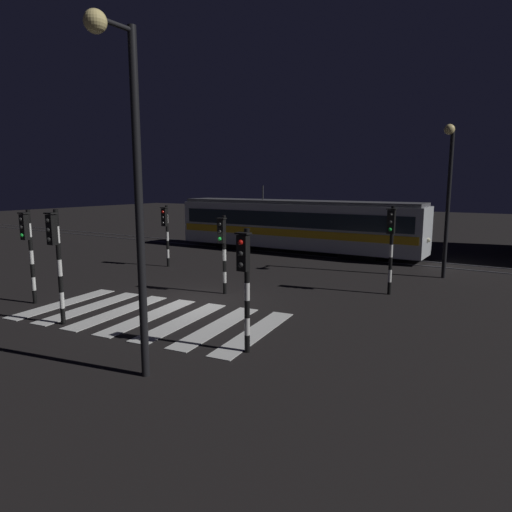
{
  "coord_description": "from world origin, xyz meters",
  "views": [
    {
      "loc": [
        10.53,
        -12.56,
        4.33
      ],
      "look_at": [
        0.97,
        2.84,
        1.4
      ],
      "focal_mm": 31.86,
      "sensor_mm": 36.0,
      "label": 1
    }
  ],
  "objects_px": {
    "street_lamp_trackside_right": "(448,183)",
    "street_lamp_near_kerb": "(129,163)",
    "traffic_light_kerb_mid_left": "(56,250)",
    "traffic_light_corner_far_right": "(391,237)",
    "traffic_light_corner_near_left": "(28,242)",
    "traffic_light_corner_far_left": "(166,227)",
    "traffic_light_corner_near_right": "(245,272)",
    "tram": "(295,225)",
    "traffic_light_median_centre": "(223,243)"
  },
  "relations": [
    {
      "from": "traffic_light_kerb_mid_left",
      "to": "traffic_light_corner_far_right",
      "type": "relative_size",
      "value": 1.03
    },
    {
      "from": "traffic_light_kerb_mid_left",
      "to": "traffic_light_corner_far_left",
      "type": "bearing_deg",
      "value": 113.8
    },
    {
      "from": "traffic_light_corner_far_left",
      "to": "street_lamp_near_kerb",
      "type": "distance_m",
      "value": 14.1
    },
    {
      "from": "traffic_light_corner_far_left",
      "to": "traffic_light_corner_near_right",
      "type": "distance_m",
      "value": 12.9
    },
    {
      "from": "traffic_light_corner_near_right",
      "to": "street_lamp_near_kerb",
      "type": "bearing_deg",
      "value": -114.41
    },
    {
      "from": "traffic_light_corner_far_left",
      "to": "tram",
      "type": "xyz_separation_m",
      "value": [
        3.39,
        7.99,
        -0.35
      ]
    },
    {
      "from": "traffic_light_corner_far_right",
      "to": "street_lamp_near_kerb",
      "type": "relative_size",
      "value": 0.46
    },
    {
      "from": "traffic_light_corner_near_left",
      "to": "street_lamp_trackside_right",
      "type": "bearing_deg",
      "value": 46.48
    },
    {
      "from": "traffic_light_corner_far_right",
      "to": "traffic_light_corner_far_left",
      "type": "bearing_deg",
      "value": -179.52
    },
    {
      "from": "traffic_light_kerb_mid_left",
      "to": "tram",
      "type": "distance_m",
      "value": 17.05
    },
    {
      "from": "traffic_light_corner_near_right",
      "to": "street_lamp_near_kerb",
      "type": "height_order",
      "value": "street_lamp_near_kerb"
    },
    {
      "from": "traffic_light_corner_near_left",
      "to": "traffic_light_corner_near_right",
      "type": "bearing_deg",
      "value": 0.22
    },
    {
      "from": "street_lamp_trackside_right",
      "to": "street_lamp_near_kerb",
      "type": "bearing_deg",
      "value": -104.24
    },
    {
      "from": "traffic_light_median_centre",
      "to": "traffic_light_corner_near_left",
      "type": "distance_m",
      "value": 6.96
    },
    {
      "from": "traffic_light_corner_near_right",
      "to": "tram",
      "type": "bearing_deg",
      "value": 112.78
    },
    {
      "from": "traffic_light_corner_far_left",
      "to": "traffic_light_corner_near_right",
      "type": "height_order",
      "value": "traffic_light_corner_near_right"
    },
    {
      "from": "traffic_light_corner_far_right",
      "to": "tram",
      "type": "relative_size",
      "value": 0.22
    },
    {
      "from": "traffic_light_corner_far_right",
      "to": "traffic_light_corner_near_left",
      "type": "distance_m",
      "value": 13.33
    },
    {
      "from": "traffic_light_kerb_mid_left",
      "to": "street_lamp_trackside_right",
      "type": "height_order",
      "value": "street_lamp_trackside_right"
    },
    {
      "from": "traffic_light_corner_far_left",
      "to": "traffic_light_corner_far_right",
      "type": "bearing_deg",
      "value": 0.48
    },
    {
      "from": "traffic_light_kerb_mid_left",
      "to": "traffic_light_corner_far_right",
      "type": "xyz_separation_m",
      "value": [
        7.52,
        9.13,
        -0.06
      ]
    },
    {
      "from": "traffic_light_corner_far_right",
      "to": "traffic_light_corner_near_left",
      "type": "relative_size",
      "value": 1.02
    },
    {
      "from": "traffic_light_corner_near_left",
      "to": "street_lamp_trackside_right",
      "type": "height_order",
      "value": "street_lamp_trackside_right"
    },
    {
      "from": "tram",
      "to": "traffic_light_median_centre",
      "type": "bearing_deg",
      "value": -77.13
    },
    {
      "from": "traffic_light_kerb_mid_left",
      "to": "street_lamp_trackside_right",
      "type": "bearing_deg",
      "value": 56.89
    },
    {
      "from": "traffic_light_corner_far_right",
      "to": "street_lamp_near_kerb",
      "type": "height_order",
      "value": "street_lamp_near_kerb"
    },
    {
      "from": "traffic_light_corner_far_right",
      "to": "tram",
      "type": "height_order",
      "value": "tram"
    },
    {
      "from": "traffic_light_kerb_mid_left",
      "to": "traffic_light_corner_near_left",
      "type": "bearing_deg",
      "value": 161.9
    },
    {
      "from": "traffic_light_corner_near_right",
      "to": "traffic_light_corner_near_left",
      "type": "height_order",
      "value": "traffic_light_corner_near_left"
    },
    {
      "from": "traffic_light_median_centre",
      "to": "traffic_light_corner_far_left",
      "type": "bearing_deg",
      "value": 151.57
    },
    {
      "from": "traffic_light_corner_far_left",
      "to": "traffic_light_corner_near_left",
      "type": "distance_m",
      "value": 8.1
    },
    {
      "from": "street_lamp_trackside_right",
      "to": "street_lamp_near_kerb",
      "type": "height_order",
      "value": "street_lamp_near_kerb"
    },
    {
      "from": "traffic_light_corner_near_left",
      "to": "traffic_light_corner_far_left",
      "type": "bearing_deg",
      "value": 96.67
    },
    {
      "from": "traffic_light_corner_near_right",
      "to": "traffic_light_corner_far_right",
      "type": "distance_m",
      "value": 8.22
    },
    {
      "from": "street_lamp_trackside_right",
      "to": "tram",
      "type": "height_order",
      "value": "street_lamp_trackside_right"
    },
    {
      "from": "traffic_light_corner_far_left",
      "to": "traffic_light_corner_far_right",
      "type": "relative_size",
      "value": 0.92
    },
    {
      "from": "traffic_light_corner_far_right",
      "to": "traffic_light_kerb_mid_left",
      "type": "bearing_deg",
      "value": -129.45
    },
    {
      "from": "traffic_light_corner_near_right",
      "to": "tram",
      "type": "relative_size",
      "value": 0.2
    },
    {
      "from": "traffic_light_corner_far_right",
      "to": "traffic_light_corner_near_left",
      "type": "height_order",
      "value": "traffic_light_corner_far_right"
    },
    {
      "from": "traffic_light_corner_far_left",
      "to": "traffic_light_corner_far_right",
      "type": "xyz_separation_m",
      "value": [
        11.5,
        0.1,
        0.18
      ]
    },
    {
      "from": "traffic_light_corner_near_left",
      "to": "street_lamp_trackside_right",
      "type": "relative_size",
      "value": 0.5
    },
    {
      "from": "street_lamp_trackside_right",
      "to": "traffic_light_corner_near_left",
      "type": "bearing_deg",
      "value": -133.52
    },
    {
      "from": "traffic_light_kerb_mid_left",
      "to": "traffic_light_median_centre",
      "type": "distance_m",
      "value": 6.14
    },
    {
      "from": "tram",
      "to": "traffic_light_corner_far_left",
      "type": "bearing_deg",
      "value": -113.02
    },
    {
      "from": "traffic_light_corner_far_right",
      "to": "street_lamp_trackside_right",
      "type": "bearing_deg",
      "value": 73.89
    },
    {
      "from": "traffic_light_kerb_mid_left",
      "to": "traffic_light_corner_near_left",
      "type": "xyz_separation_m",
      "value": [
        -3.05,
        1.0,
        -0.1
      ]
    },
    {
      "from": "traffic_light_median_centre",
      "to": "traffic_light_corner_near_left",
      "type": "bearing_deg",
      "value": -136.18
    },
    {
      "from": "street_lamp_trackside_right",
      "to": "traffic_light_corner_far_right",
      "type": "bearing_deg",
      "value": -106.11
    },
    {
      "from": "traffic_light_kerb_mid_left",
      "to": "street_lamp_near_kerb",
      "type": "bearing_deg",
      "value": -17.4
    },
    {
      "from": "street_lamp_trackside_right",
      "to": "traffic_light_corner_near_right",
      "type": "bearing_deg",
      "value": -101.98
    }
  ]
}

